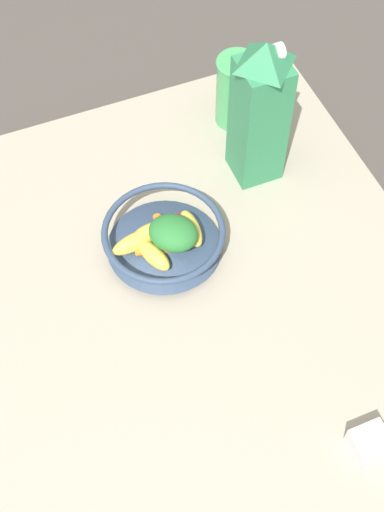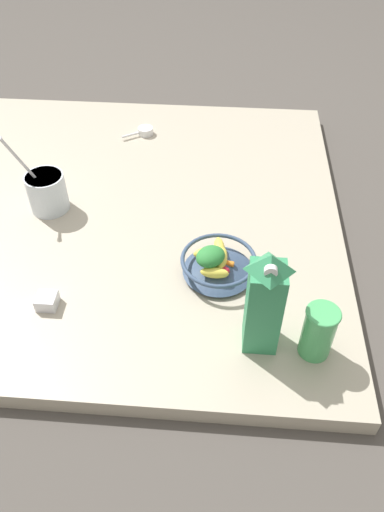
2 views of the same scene
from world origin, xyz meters
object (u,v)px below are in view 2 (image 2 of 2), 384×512
Objects in this scene: yogurt_tub at (47,190)px; drinking_cup at (318,331)px; spice_jar at (47,301)px; milk_carton at (264,302)px; fruit_bowl at (217,263)px.

drinking_cup is (0.68, -0.42, 0.01)m from yogurt_tub.
drinking_cup is 2.78× the size of spice_jar.
milk_carton is at bearing 171.87° from drinking_cup.
yogurt_tub is 5.14× the size of spice_jar.
yogurt_tub is at bearing 105.00° from spice_jar.
fruit_bowl is 0.23m from milk_carton.
milk_carton reaches higher than drinking_cup.
milk_carton is 1.09× the size of yogurt_tub.
fruit_bowl is at bearing 116.84° from milk_carton.
drinking_cup is at bearing -31.79° from yogurt_tub.
fruit_bowl is 0.52m from yogurt_tub.
spice_jar is (-0.38, -0.13, -0.02)m from fruit_bowl.
yogurt_tub reaches higher than drinking_cup.
drinking_cup is 0.60m from spice_jar.
milk_carton reaches higher than yogurt_tub.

